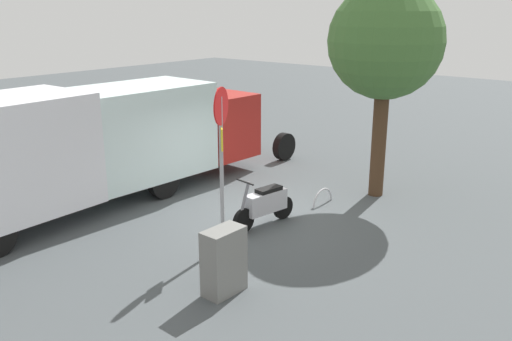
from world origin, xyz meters
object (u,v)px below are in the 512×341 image
object	(u,v)px
stop_sign	(221,143)
bike_rack_hoop	(322,204)
utility_cabinet	(224,261)
box_truck_near	(156,130)
motorcycle	(265,204)
street_tree	(386,43)

from	to	relation	value
stop_sign	bike_rack_hoop	distance (m)	4.20
utility_cabinet	box_truck_near	bearing A→B (deg)	-120.37
box_truck_near	stop_sign	world-z (taller)	stop_sign
bike_rack_hoop	motorcycle	bearing A→B (deg)	-7.97
stop_sign	street_tree	xyz separation A→B (m)	(-5.06, 0.92, 1.74)
motorcycle	street_tree	distance (m)	5.08
motorcycle	street_tree	world-z (taller)	street_tree
bike_rack_hoop	utility_cabinet	bearing A→B (deg)	12.52
box_truck_near	utility_cabinet	size ratio (longest dim) A/B	6.81
motorcycle	bike_rack_hoop	xyz separation A→B (m)	(-2.03, 0.28, -0.52)
box_truck_near	street_tree	bearing A→B (deg)	-55.48
box_truck_near	utility_cabinet	distance (m)	6.49
motorcycle	stop_sign	bearing A→B (deg)	11.35
street_tree	utility_cabinet	world-z (taller)	street_tree
motorcycle	bike_rack_hoop	size ratio (longest dim) A/B	2.12
motorcycle	utility_cabinet	xyz separation A→B (m)	(2.90, 1.38, 0.08)
motorcycle	street_tree	xyz separation A→B (m)	(-3.55, 0.99, 3.48)
utility_cabinet	bike_rack_hoop	size ratio (longest dim) A/B	1.42
utility_cabinet	stop_sign	bearing A→B (deg)	-136.74
motorcycle	bike_rack_hoop	bearing A→B (deg)	-179.37
motorcycle	street_tree	size ratio (longest dim) A/B	0.33
street_tree	bike_rack_hoop	world-z (taller)	street_tree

